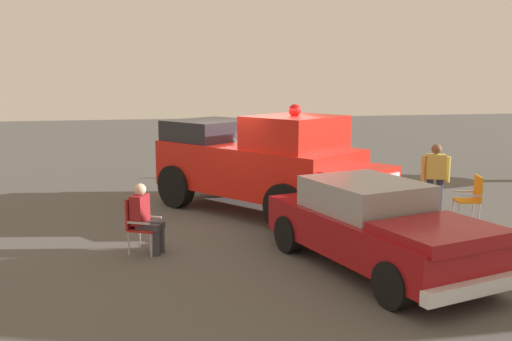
# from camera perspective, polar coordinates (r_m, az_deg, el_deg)

# --- Properties ---
(ground_plane) EXTENTS (60.00, 60.00, 0.00)m
(ground_plane) POSITION_cam_1_polar(r_m,az_deg,el_deg) (13.52, 0.05, -4.34)
(ground_plane) COLOR #514F4C
(vintage_fire_truck) EXTENTS (6.09, 5.26, 2.59)m
(vintage_fire_truck) POSITION_cam_1_polar(r_m,az_deg,el_deg) (13.45, 0.74, 0.79)
(vintage_fire_truck) COLOR black
(vintage_fire_truck) RESTS_ON ground
(classic_hot_rod) EXTENTS (4.69, 2.91, 1.46)m
(classic_hot_rod) POSITION_cam_1_polar(r_m,az_deg,el_deg) (9.80, 11.90, -5.40)
(classic_hot_rod) COLOR black
(classic_hot_rod) RESTS_ON ground
(lawn_chair_near_truck) EXTENTS (0.66, 0.66, 1.02)m
(lawn_chair_near_truck) POSITION_cam_1_polar(r_m,az_deg,el_deg) (10.75, -11.54, -4.92)
(lawn_chair_near_truck) COLOR #B7BABF
(lawn_chair_near_truck) RESTS_ON ground
(lawn_chair_by_car) EXTENTS (0.61, 0.61, 1.02)m
(lawn_chair_by_car) POSITION_cam_1_polar(r_m,az_deg,el_deg) (13.66, 20.62, -2.27)
(lawn_chair_by_car) COLOR #B7BABF
(lawn_chair_by_car) RESTS_ON ground
(spectator_seated) EXTENTS (0.58, 0.64, 1.29)m
(spectator_seated) POSITION_cam_1_polar(r_m,az_deg,el_deg) (10.67, -10.93, -4.42)
(spectator_seated) COLOR #383842
(spectator_seated) RESTS_ON ground
(spectator_standing) EXTENTS (0.39, 0.63, 1.68)m
(spectator_standing) POSITION_cam_1_polar(r_m,az_deg,el_deg) (13.77, 17.32, -0.42)
(spectator_standing) COLOR #2D334C
(spectator_standing) RESTS_ON ground
(traffic_cone) EXTENTS (0.40, 0.40, 0.64)m
(traffic_cone) POSITION_cam_1_polar(r_m,az_deg,el_deg) (18.30, -7.30, 0.22)
(traffic_cone) COLOR orange
(traffic_cone) RESTS_ON ground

